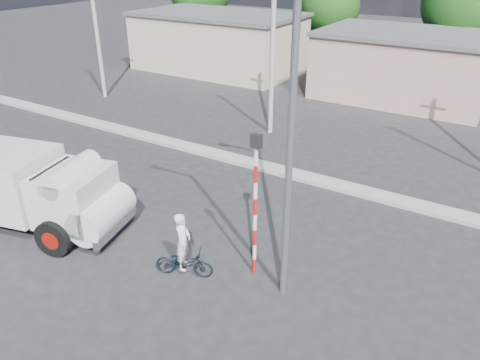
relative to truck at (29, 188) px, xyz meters
The scene contains 10 objects.
ground_plane 4.68m from the truck, ahead, with size 120.00×120.00×0.00m, color #28282A.
median 9.48m from the truck, 61.86° to the left, with size 40.00×0.80×0.16m, color #99968E.
truck is the anchor object (origin of this frame).
bicycle 6.07m from the truck, ahead, with size 0.60×1.71×0.90m, color black.
cyclist 6.01m from the truck, ahead, with size 0.65×0.42×1.77m, color white.
traffic_pole 7.90m from the truck, 13.06° to the left, with size 0.28×0.18×4.36m.
streetlight 9.35m from the truck, ahead, with size 2.34×0.22×9.00m.
building_row 22.95m from the truck, 76.08° to the left, with size 37.80×7.30×4.44m.
tree_row 29.16m from the truck, 85.73° to the left, with size 34.13×7.32×8.10m.
utility_poles 14.70m from the truck, 57.98° to the left, with size 35.40×0.24×8.00m.
Camera 1 is at (8.73, -8.17, 8.65)m, focal length 35.00 mm.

